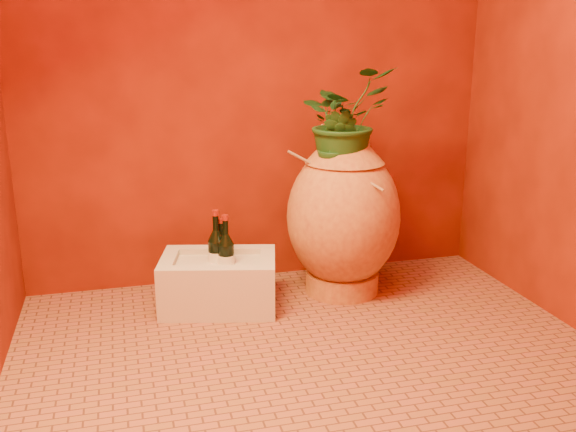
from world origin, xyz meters
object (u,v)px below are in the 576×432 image
object	(u,v)px
amphora	(343,216)
wine_bottle_b	(217,254)
wall_tap	(325,137)
wine_bottle_c	(226,258)
wine_bottle_a	(222,256)
stone_basin	(219,283)

from	to	relation	value
amphora	wine_bottle_b	world-z (taller)	amphora
amphora	wine_bottle_b	size ratio (longest dim) A/B	2.38
wine_bottle_b	wall_tap	size ratio (longest dim) A/B	2.26
amphora	wine_bottle_c	world-z (taller)	amphora
amphora	wall_tap	world-z (taller)	wall_tap
amphora	wine_bottle_b	xyz separation A→B (m)	(-0.66, -0.01, -0.15)
wine_bottle_c	wine_bottle_a	bearing A→B (deg)	100.20
wine_bottle_a	wine_bottle_c	xyz separation A→B (m)	(0.01, -0.06, 0.01)
stone_basin	wine_bottle_b	world-z (taller)	wine_bottle_b
stone_basin	wine_bottle_b	bearing A→B (deg)	98.38
amphora	wine_bottle_b	distance (m)	0.68
wine_bottle_a	wine_bottle_b	world-z (taller)	wine_bottle_b
wine_bottle_a	wine_bottle_b	xyz separation A→B (m)	(-0.03, -0.01, 0.02)
wine_bottle_a	wall_tap	world-z (taller)	wall_tap
amphora	wine_bottle_c	distance (m)	0.64
wine_bottle_a	wine_bottle_c	distance (m)	0.06
stone_basin	wall_tap	size ratio (longest dim) A/B	4.07
wine_bottle_b	wall_tap	world-z (taller)	wall_tap
wine_bottle_a	wine_bottle_b	bearing A→B (deg)	-152.99
stone_basin	wine_bottle_c	distance (m)	0.15
wine_bottle_b	amphora	bearing A→B (deg)	1.17
wine_bottle_a	wine_bottle_b	distance (m)	0.04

